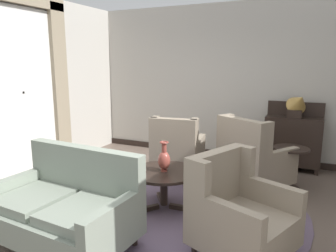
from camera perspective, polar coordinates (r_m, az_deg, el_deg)
name	(u,v)px	position (r m, az deg, el deg)	size (l,w,h in m)	color
ground	(163,216)	(4.13, -0.86, -15.76)	(7.98, 7.98, 0.00)	brown
wall_back	(227,83)	(6.37, 10.50, 7.65)	(5.67, 0.08, 2.99)	#BCB7AD
wall_left	(43,85)	(6.05, -21.41, 6.89)	(0.08, 3.99, 2.99)	#BCB7AD
baseboard_back	(224,154)	(6.57, 9.93, -4.98)	(5.51, 0.03, 0.12)	black
area_rug	(173,206)	(4.37, 0.92, -14.07)	(3.43, 3.43, 0.01)	#5B4C60
window_with_curtains	(23,83)	(5.63, -24.53, 7.09)	(0.12, 1.89, 2.95)	silver
coffee_table	(164,177)	(4.17, -0.77, -9.19)	(0.89, 0.89, 0.51)	black
porcelain_vase	(164,159)	(4.07, -0.70, -5.95)	(0.16, 0.16, 0.39)	brown
settee	(65,208)	(3.58, -17.94, -13.71)	(1.57, 0.98, 0.98)	gray
armchair_near_sideboard	(252,161)	(4.88, 14.80, -5.99)	(1.16, 1.16, 1.11)	gray
armchair_far_left	(238,213)	(3.29, 12.37, -15.01)	(1.08, 1.07, 1.01)	gray
armchair_foreground_right	(177,152)	(5.24, 1.70, -4.70)	(0.86, 1.01, 1.05)	gray
side_table	(290,165)	(5.08, 21.01, -6.47)	(0.51, 0.51, 0.66)	black
sideboard	(293,140)	(6.02, 21.39, -2.37)	(0.94, 0.34, 1.20)	black
gramophone	(298,104)	(5.82, 22.26, 3.69)	(0.49, 0.54, 0.51)	black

